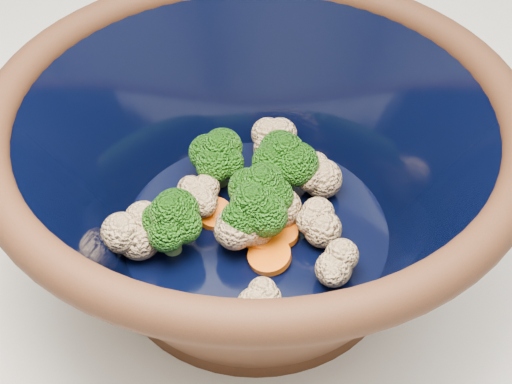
# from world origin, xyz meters

# --- Properties ---
(mixing_bowl) EXTENTS (0.39, 0.39, 0.16)m
(mixing_bowl) POSITION_xyz_m (-0.11, -0.07, 0.99)
(mixing_bowl) COLOR black
(mixing_bowl) RESTS_ON counter
(vegetable_pile) EXTENTS (0.17, 0.18, 0.06)m
(vegetable_pile) POSITION_xyz_m (-0.12, -0.07, 0.96)
(vegetable_pile) COLOR #608442
(vegetable_pile) RESTS_ON mixing_bowl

